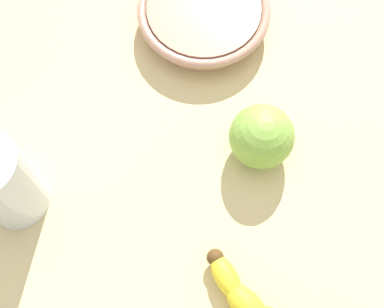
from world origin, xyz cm
name	(u,v)px	position (x,y,z in cm)	size (l,w,h in cm)	color
wooden_tabletop	(172,185)	(0.00, 0.00, 1.50)	(120.00, 120.00, 3.00)	#D0BD84
smoothie_glass	(4,180)	(-17.43, 0.38, 8.67)	(7.21, 7.21, 12.29)	silver
ceramic_bowl	(205,14)	(6.87, 21.01, 5.13)	(16.94, 16.94, 3.52)	tan
green_apple_fruit	(263,136)	(10.86, 2.59, 6.72)	(7.44, 7.44, 7.44)	#84B747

